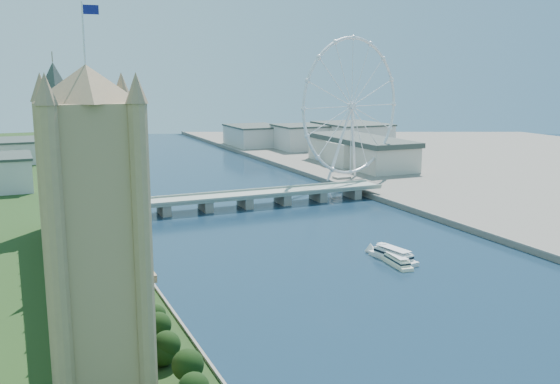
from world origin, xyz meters
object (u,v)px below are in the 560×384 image
london_eye (352,107)px  tour_boat_far (393,260)px  tour_boat_near (397,265)px  victoria_tower (95,228)px

london_eye → tour_boat_far: bearing=-114.3°
tour_boat_near → london_eye: bearing=71.5°
london_eye → tour_boat_near: (-98.02, -218.39, -67.52)m
london_eye → tour_boat_near: london_eye is taller
tour_boat_near → tour_boat_far: bearing=74.5°
victoria_tower → tour_boat_near: size_ratio=4.24×
tour_boat_far → victoria_tower: bearing=-159.9°
victoria_tower → tour_boat_far: 191.27m
victoria_tower → london_eye: london_eye is taller
london_eye → tour_boat_near: 248.72m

